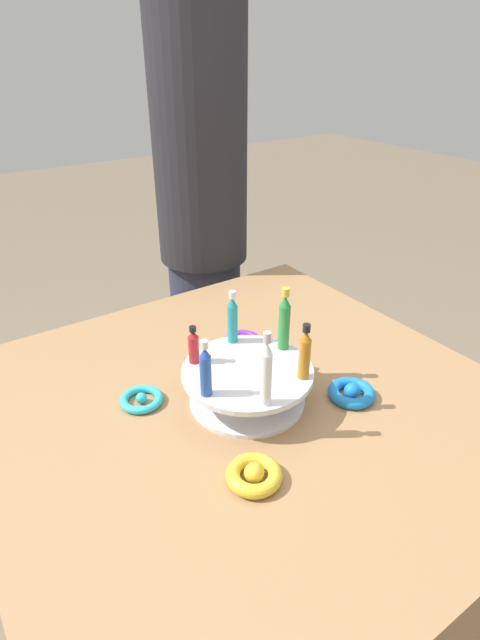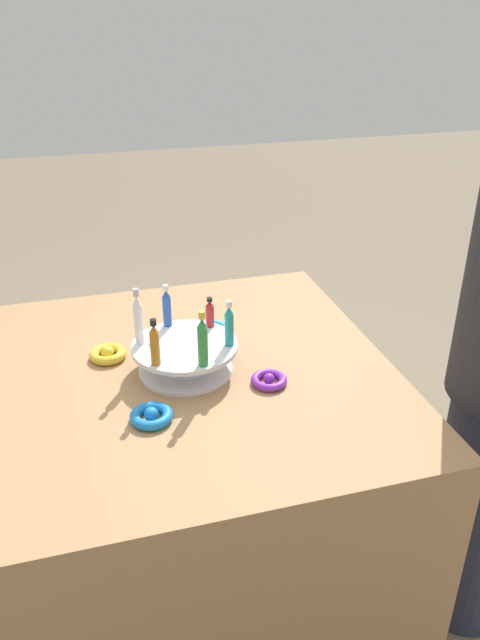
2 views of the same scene
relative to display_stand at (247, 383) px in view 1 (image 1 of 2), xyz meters
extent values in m
plane|color=#756651|center=(0.00, 0.00, -0.78)|extent=(12.00, 12.00, 0.00)
cube|color=#9E754C|center=(0.00, 0.00, -0.41)|extent=(1.07, 1.07, 0.74)
cylinder|color=silver|center=(0.00, 0.00, -0.04)|extent=(0.25, 0.25, 0.01)
cylinder|color=silver|center=(0.00, 0.00, 0.00)|extent=(0.13, 0.13, 0.06)
cylinder|color=silver|center=(0.00, 0.00, 0.03)|extent=(0.27, 0.27, 0.01)
cylinder|color=#AD6B19|center=(-0.08, 0.09, 0.08)|extent=(0.02, 0.02, 0.09)
cone|color=#AD6B19|center=(-0.08, 0.09, 0.13)|extent=(0.02, 0.02, 0.02)
cylinder|color=black|center=(-0.08, 0.09, 0.15)|extent=(0.02, 0.02, 0.02)
cylinder|color=#288438|center=(-0.11, -0.02, 0.09)|extent=(0.03, 0.03, 0.10)
cone|color=#288438|center=(-0.11, -0.02, 0.15)|extent=(0.02, 0.02, 0.02)
cylinder|color=gold|center=(-0.11, -0.02, 0.17)|extent=(0.02, 0.02, 0.02)
cylinder|color=teal|center=(-0.04, -0.11, 0.08)|extent=(0.02, 0.02, 0.09)
cone|color=teal|center=(-0.04, -0.11, 0.14)|extent=(0.02, 0.02, 0.02)
cylinder|color=silver|center=(-0.04, -0.11, 0.15)|extent=(0.02, 0.02, 0.02)
cylinder|color=#B21E23|center=(0.08, -0.09, 0.07)|extent=(0.02, 0.02, 0.06)
cone|color=#B21E23|center=(0.08, -0.09, 0.10)|extent=(0.02, 0.02, 0.01)
cylinder|color=black|center=(0.08, -0.09, 0.12)|extent=(0.01, 0.01, 0.01)
cylinder|color=#234CAD|center=(0.11, 0.02, 0.08)|extent=(0.02, 0.02, 0.09)
cone|color=#234CAD|center=(0.11, 0.02, 0.13)|extent=(0.02, 0.02, 0.02)
cylinder|color=silver|center=(0.11, 0.02, 0.15)|extent=(0.01, 0.01, 0.02)
cylinder|color=silver|center=(0.04, 0.11, 0.09)|extent=(0.02, 0.02, 0.11)
cone|color=silver|center=(0.04, 0.11, 0.16)|extent=(0.02, 0.02, 0.02)
cylinder|color=#B2B2B7|center=(0.04, 0.11, 0.18)|extent=(0.01, 0.01, 0.02)
torus|color=#2DB7CC|center=(0.19, -0.12, -0.03)|extent=(0.09, 0.09, 0.02)
sphere|color=#2DB7CC|center=(0.19, -0.12, -0.03)|extent=(0.02, 0.02, 0.02)
torus|color=gold|center=(0.12, 0.19, -0.03)|extent=(0.10, 0.10, 0.03)
sphere|color=gold|center=(0.12, 0.19, -0.03)|extent=(0.04, 0.04, 0.04)
torus|color=blue|center=(-0.19, 0.12, -0.03)|extent=(0.10, 0.10, 0.02)
sphere|color=blue|center=(-0.19, 0.12, -0.03)|extent=(0.03, 0.03, 0.03)
torus|color=purple|center=(-0.12, -0.19, -0.03)|extent=(0.09, 0.09, 0.02)
sphere|color=purple|center=(-0.12, -0.19, -0.03)|extent=(0.03, 0.03, 0.03)
cylinder|color=#282D42|center=(-0.33, -0.74, -0.41)|extent=(0.26, 0.26, 0.74)
cylinder|color=#232328|center=(-0.33, -0.74, 0.39)|extent=(0.30, 0.30, 0.85)
camera|label=1|loc=(0.49, 0.69, 0.63)|focal=28.00mm
camera|label=2|loc=(-1.37, 0.24, 0.83)|focal=35.00mm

